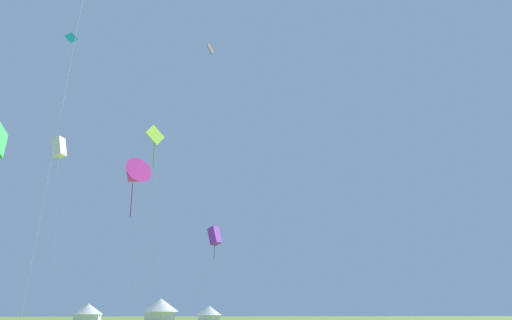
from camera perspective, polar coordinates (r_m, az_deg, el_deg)
kite_purple_box at (r=42.36m, az=-4.69°, el=-8.52°), size 2.17×1.76×8.29m
kite_white_box at (r=62.36m, az=-21.31°, el=1.32°), size 2.79×2.61×20.83m
kite_magenta_delta at (r=47.67m, az=-13.66°, el=-1.74°), size 3.66×3.77×14.99m
kite_cyan_diamond at (r=68.67m, az=-20.31°, el=11.50°), size 2.11×0.86×35.44m
kite_black_diamond at (r=71.80m, az=-5.15°, el=11.65°), size 1.23×2.35×37.68m
kite_lime_diamond at (r=38.02m, az=-11.29°, el=2.28°), size 1.92×2.04×14.87m
festival_tent_left at (r=75.70m, az=-18.41°, el=-15.97°), size 4.04×4.04×2.62m
festival_tent_right at (r=74.91m, az=-10.72°, el=-16.20°), size 5.15×5.15×3.35m
festival_tent_center at (r=75.11m, az=-5.33°, el=-16.83°), size 3.62×3.62×2.35m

